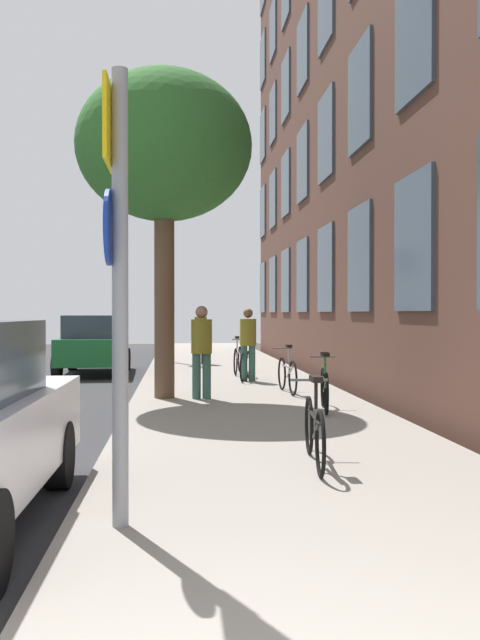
% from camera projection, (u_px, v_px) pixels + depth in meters
% --- Properties ---
extents(ground_plane, '(41.80, 41.80, 0.00)m').
position_uv_depth(ground_plane, '(85.00, 383.00, 16.65)').
color(ground_plane, '#332D28').
extents(sidewalk, '(4.20, 38.00, 0.12)m').
position_uv_depth(sidewalk, '(229.00, 379.00, 16.96)').
color(sidewalk, gray).
rests_on(sidewalk, ground).
extents(sign_post, '(0.15, 0.60, 3.37)m').
position_uv_depth(sign_post, '(117.00, 261.00, 5.04)').
color(sign_post, gray).
rests_on(sign_post, sidewalk).
extents(traffic_light, '(0.43, 0.24, 3.71)m').
position_uv_depth(traffic_light, '(169.00, 283.00, 21.81)').
color(traffic_light, black).
rests_on(traffic_light, sidewalk).
extents(tree_near, '(3.26, 3.26, 6.05)m').
position_uv_depth(tree_near, '(164.00, 149.00, 12.68)').
color(tree_near, brown).
rests_on(tree_near, sidewalk).
extents(bicycle_0, '(0.42, 1.73, 0.94)m').
position_uv_depth(bicycle_0, '(314.00, 430.00, 7.09)').
color(bicycle_0, black).
rests_on(bicycle_0, sidewalk).
extents(bicycle_1, '(0.42, 1.61, 0.95)m').
position_uv_depth(bicycle_1, '(325.00, 388.00, 11.03)').
color(bicycle_1, black).
rests_on(bicycle_1, sidewalk).
extents(bicycle_2, '(0.42, 1.69, 0.96)m').
position_uv_depth(bicycle_2, '(287.00, 374.00, 13.51)').
color(bicycle_2, black).
rests_on(bicycle_2, sidewalk).
extents(bicycle_3, '(0.54, 1.67, 0.94)m').
position_uv_depth(bicycle_3, '(245.00, 364.00, 16.16)').
color(bicycle_3, black).
rests_on(bicycle_3, sidewalk).
extents(bicycle_4, '(0.49, 1.69, 0.97)m').
position_uv_depth(bicycle_4, '(238.00, 359.00, 17.89)').
color(bicycle_4, black).
rests_on(bicycle_4, sidewalk).
extents(pedestrian_0, '(0.50, 0.50, 1.70)m').
position_uv_depth(pedestrian_0, '(202.00, 346.00, 12.56)').
color(pedestrian_0, '#33594C').
rests_on(pedestrian_0, sidewalk).
extents(pedestrian_1, '(0.46, 0.46, 1.68)m').
position_uv_depth(pedestrian_1, '(248.00, 340.00, 15.83)').
color(pedestrian_1, '#33594C').
rests_on(pedestrian_1, sidewalk).
extents(pedestrian_2, '(0.41, 0.41, 1.70)m').
position_uv_depth(pedestrian_2, '(201.00, 332.00, 21.26)').
color(pedestrian_2, '#26262D').
rests_on(pedestrian_2, sidewalk).
extents(car_1, '(1.87, 4.11, 1.62)m').
position_uv_depth(car_1, '(94.00, 344.00, 18.93)').
color(car_1, '#19662D').
rests_on(car_1, road_asphalt).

